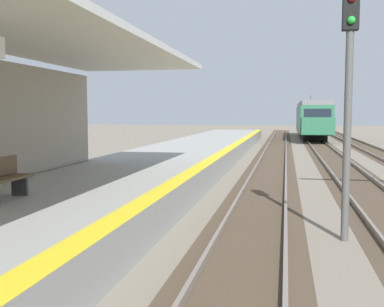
% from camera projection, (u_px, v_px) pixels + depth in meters
% --- Properties ---
extents(station_platform, '(5.00, 80.00, 0.91)m').
position_uv_depth(station_platform, '(83.00, 201.00, 12.02)').
color(station_platform, '#999993').
rests_on(station_platform, ground).
extents(track_pair_nearest_platform, '(2.34, 120.00, 0.16)m').
position_uv_depth(track_pair_nearest_platform, '(263.00, 196.00, 15.10)').
color(track_pair_nearest_platform, '#4C3D2D').
rests_on(track_pair_nearest_platform, ground).
extents(track_pair_middle, '(2.34, 120.00, 0.16)m').
position_uv_depth(track_pair_middle, '(374.00, 199.00, 14.43)').
color(track_pair_middle, '#4C3D2D').
rests_on(track_pair_middle, ground).
extents(approaching_train, '(2.93, 19.60, 4.76)m').
position_uv_depth(approaching_train, '(312.00, 118.00, 49.63)').
color(approaching_train, '#286647').
rests_on(approaching_train, ground).
extents(rail_signal_post, '(0.32, 0.34, 5.20)m').
position_uv_depth(rail_signal_post, '(349.00, 90.00, 9.68)').
color(rail_signal_post, '#4C4C4C').
rests_on(rail_signal_post, ground).
extents(platform_bench, '(0.45, 1.60, 0.88)m').
position_uv_depth(platform_bench, '(0.00, 178.00, 9.68)').
color(platform_bench, brown).
rests_on(platform_bench, station_platform).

